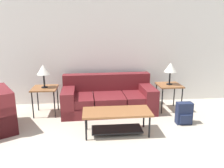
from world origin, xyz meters
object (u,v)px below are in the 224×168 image
object	(u,v)px
side_table_left	(45,90)
side_table_right	(169,87)
coffee_table	(117,117)
table_lamp_left	(43,70)
table_lamp_right	(170,68)
couch	(108,98)
backpack	(184,114)

from	to	relation	value
side_table_left	side_table_right	distance (m)	2.84
coffee_table	table_lamp_left	distance (m)	1.97
table_lamp_left	table_lamp_right	distance (m)	2.84
couch	coffee_table	size ratio (longest dim) A/B	1.73
side_table_right	backpack	xyz separation A→B (m)	(0.05, -0.80, -0.34)
couch	side_table_left	distance (m)	1.45
table_lamp_left	coffee_table	bearing A→B (deg)	-36.46
couch	coffee_table	world-z (taller)	couch
coffee_table	table_lamp_left	xyz separation A→B (m)	(-1.48, 1.09, 0.68)
side_table_left	table_lamp_right	size ratio (longest dim) A/B	1.21
table_lamp_right	couch	bearing A→B (deg)	176.23
coffee_table	side_table_right	distance (m)	1.76
table_lamp_right	backpack	distance (m)	1.13
table_lamp_left	table_lamp_right	bearing A→B (deg)	0.00
couch	table_lamp_right	xyz separation A→B (m)	(1.42, -0.09, 0.72)
couch	side_table_right	distance (m)	1.45
side_table_right	table_lamp_left	world-z (taller)	table_lamp_left
couch	side_table_right	bearing A→B (deg)	-3.77
couch	coffee_table	bearing A→B (deg)	-86.97
backpack	side_table_right	bearing A→B (deg)	93.43
couch	backpack	bearing A→B (deg)	-31.42
table_lamp_right	side_table_left	bearing A→B (deg)	-180.00
side_table_left	side_table_right	xyz separation A→B (m)	(2.84, 0.00, 0.00)
side_table_right	couch	bearing A→B (deg)	176.23
couch	backpack	size ratio (longest dim) A/B	4.76
side_table_left	backpack	xyz separation A→B (m)	(2.89, -0.80, -0.34)
side_table_right	table_lamp_right	world-z (taller)	table_lamp_right
table_lamp_left	side_table_right	bearing A→B (deg)	-0.00
couch	table_lamp_left	bearing A→B (deg)	-176.22
couch	table_lamp_right	distance (m)	1.60
side_table_right	backpack	size ratio (longest dim) A/B	1.38
coffee_table	side_table_right	size ratio (longest dim) A/B	1.99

